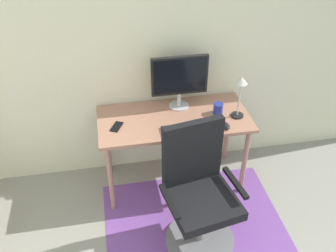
# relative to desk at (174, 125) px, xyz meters

# --- Properties ---
(wall_back) EXTENTS (6.00, 0.10, 2.60)m
(wall_back) POSITION_rel_desk_xyz_m (-0.15, 0.38, 0.63)
(wall_back) COLOR beige
(wall_back) RESTS_ON ground
(area_rug) EXTENTS (1.53, 1.37, 0.01)m
(area_rug) POSITION_rel_desk_xyz_m (0.07, -0.65, -0.67)
(area_rug) COLOR #6F4290
(area_rug) RESTS_ON ground
(desk) EXTENTS (1.33, 0.62, 0.76)m
(desk) POSITION_rel_desk_xyz_m (0.00, 0.00, 0.00)
(desk) COLOR #A26F59
(desk) RESTS_ON ground
(monitor) EXTENTS (0.50, 0.18, 0.49)m
(monitor) POSITION_rel_desk_xyz_m (0.08, 0.17, 0.38)
(monitor) COLOR #B2B2B7
(monitor) RESTS_ON desk
(keyboard) EXTENTS (0.43, 0.13, 0.02)m
(keyboard) POSITION_rel_desk_xyz_m (0.07, -0.19, 0.09)
(keyboard) COLOR black
(keyboard) RESTS_ON desk
(computer_mouse) EXTENTS (0.06, 0.10, 0.03)m
(computer_mouse) POSITION_rel_desk_xyz_m (0.40, -0.22, 0.10)
(computer_mouse) COLOR black
(computer_mouse) RESTS_ON desk
(coffee_cup) EXTENTS (0.09, 0.09, 0.10)m
(coffee_cup) POSITION_rel_desk_xyz_m (0.40, -0.00, 0.13)
(coffee_cup) COLOR navy
(coffee_cup) RESTS_ON desk
(cell_phone) EXTENTS (0.12, 0.16, 0.01)m
(cell_phone) POSITION_rel_desk_xyz_m (-0.50, -0.05, 0.09)
(cell_phone) COLOR black
(cell_phone) RESTS_ON desk
(desk_lamp) EXTENTS (0.11, 0.11, 0.39)m
(desk_lamp) POSITION_rel_desk_xyz_m (0.55, -0.08, 0.36)
(desk_lamp) COLOR black
(desk_lamp) RESTS_ON desk
(office_chair) EXTENTS (0.63, 0.58, 1.07)m
(office_chair) POSITION_rel_desk_xyz_m (0.06, -0.69, -0.24)
(office_chair) COLOR slate
(office_chair) RESTS_ON ground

